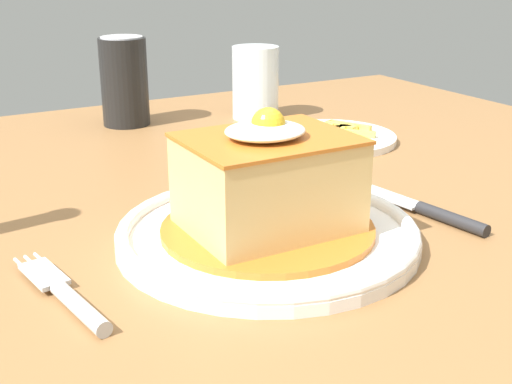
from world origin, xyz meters
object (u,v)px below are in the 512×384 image
object	(u,v)px
fork	(68,296)
soda_can	(124,81)
side_plate_fries	(331,137)
knife	(431,211)
main_plate	(268,233)
drinking_glass	(255,88)

from	to	relation	value
fork	soda_can	distance (m)	0.53
side_plate_fries	knife	bearing A→B (deg)	-105.93
main_plate	side_plate_fries	distance (m)	0.34
fork	side_plate_fries	distance (m)	0.49
drinking_glass	side_plate_fries	bearing A→B (deg)	-82.15
side_plate_fries	soda_can	bearing A→B (deg)	132.86
main_plate	knife	xyz separation A→B (m)	(0.16, -0.03, -0.00)
drinking_glass	side_plate_fries	size ratio (longest dim) A/B	0.62
main_plate	soda_can	distance (m)	0.46
main_plate	fork	xyz separation A→B (m)	(-0.18, -0.02, -0.00)
knife	drinking_glass	size ratio (longest dim) A/B	1.58
knife	soda_can	size ratio (longest dim) A/B	1.34
fork	drinking_glass	world-z (taller)	drinking_glass
main_plate	fork	bearing A→B (deg)	-173.21
fork	knife	xyz separation A→B (m)	(0.34, -0.00, 0.00)
knife	side_plate_fries	xyz separation A→B (m)	(0.08, 0.26, -0.00)
knife	soda_can	world-z (taller)	soda_can
fork	soda_can	xyz separation A→B (m)	(0.21, 0.48, 0.06)
knife	soda_can	bearing A→B (deg)	104.73
fork	side_plate_fries	xyz separation A→B (m)	(0.42, 0.26, -0.00)
main_plate	knife	world-z (taller)	main_plate
fork	knife	world-z (taller)	same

